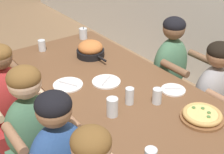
{
  "coord_description": "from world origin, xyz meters",
  "views": [
    {
      "loc": [
        1.69,
        -1.23,
        2.01
      ],
      "look_at": [
        0.0,
        0.0,
        0.83
      ],
      "focal_mm": 50.0,
      "sensor_mm": 36.0,
      "label": 1
    }
  ],
  "objects_px": {
    "drinking_glass_d": "(112,107)",
    "diner_near_midleft": "(11,116)",
    "skillet_bowl": "(90,50)",
    "drinking_glass_a": "(130,97)",
    "diner_far_midright": "(210,108)",
    "diner_far_center": "(169,81)",
    "drinking_glass_b": "(157,97)",
    "pizza_board_main": "(202,116)",
    "empty_plate_b": "(106,82)",
    "drinking_glass_e": "(42,46)",
    "cocktail_glass_blue": "(83,34)",
    "empty_plate_a": "(68,85)",
    "diner_near_center": "(34,145)",
    "empty_plate_c": "(173,90)"
  },
  "relations": [
    {
      "from": "drinking_glass_d",
      "to": "drinking_glass_e",
      "type": "bearing_deg",
      "value": 176.75
    },
    {
      "from": "drinking_glass_a",
      "to": "diner_near_center",
      "type": "bearing_deg",
      "value": -113.03
    },
    {
      "from": "cocktail_glass_blue",
      "to": "drinking_glass_e",
      "type": "distance_m",
      "value": 0.47
    },
    {
      "from": "drinking_glass_d",
      "to": "diner_far_midright",
      "type": "height_order",
      "value": "diner_far_midright"
    },
    {
      "from": "skillet_bowl",
      "to": "diner_far_center",
      "type": "distance_m",
      "value": 0.79
    },
    {
      "from": "empty_plate_a",
      "to": "drinking_glass_e",
      "type": "xyz_separation_m",
      "value": [
        -0.71,
        0.12,
        0.04
      ]
    },
    {
      "from": "drinking_glass_a",
      "to": "drinking_glass_e",
      "type": "xyz_separation_m",
      "value": [
        -1.17,
        -0.11,
        -0.01
      ]
    },
    {
      "from": "drinking_glass_e",
      "to": "diner_near_center",
      "type": "relative_size",
      "value": 0.09
    },
    {
      "from": "drinking_glass_d",
      "to": "diner_far_midright",
      "type": "bearing_deg",
      "value": 84.13
    },
    {
      "from": "pizza_board_main",
      "to": "empty_plate_c",
      "type": "distance_m",
      "value": 0.37
    },
    {
      "from": "diner_far_midright",
      "to": "drinking_glass_d",
      "type": "bearing_deg",
      "value": -5.87
    },
    {
      "from": "diner_far_center",
      "to": "diner_near_midleft",
      "type": "bearing_deg",
      "value": -15.4
    },
    {
      "from": "pizza_board_main",
      "to": "empty_plate_b",
      "type": "bearing_deg",
      "value": -163.05
    },
    {
      "from": "skillet_bowl",
      "to": "diner_far_center",
      "type": "xyz_separation_m",
      "value": [
        0.46,
        0.57,
        -0.31
      ]
    },
    {
      "from": "drinking_glass_d",
      "to": "drinking_glass_e",
      "type": "height_order",
      "value": "drinking_glass_d"
    },
    {
      "from": "cocktail_glass_blue",
      "to": "drinking_glass_a",
      "type": "relative_size",
      "value": 1.1
    },
    {
      "from": "pizza_board_main",
      "to": "drinking_glass_e",
      "type": "bearing_deg",
      "value": -166.79
    },
    {
      "from": "diner_far_center",
      "to": "diner_near_midleft",
      "type": "height_order",
      "value": "diner_far_center"
    },
    {
      "from": "drinking_glass_a",
      "to": "diner_far_center",
      "type": "relative_size",
      "value": 0.1
    },
    {
      "from": "empty_plate_c",
      "to": "cocktail_glass_blue",
      "type": "relative_size",
      "value": 1.36
    },
    {
      "from": "drinking_glass_b",
      "to": "diner_far_center",
      "type": "bearing_deg",
      "value": 126.79
    },
    {
      "from": "drinking_glass_b",
      "to": "drinking_glass_d",
      "type": "height_order",
      "value": "drinking_glass_d"
    },
    {
      "from": "empty_plate_b",
      "to": "diner_near_midleft",
      "type": "relative_size",
      "value": 0.2
    },
    {
      "from": "drinking_glass_a",
      "to": "diner_far_center",
      "type": "height_order",
      "value": "diner_far_center"
    },
    {
      "from": "diner_near_center",
      "to": "diner_far_center",
      "type": "distance_m",
      "value": 1.39
    },
    {
      "from": "skillet_bowl",
      "to": "drinking_glass_b",
      "type": "distance_m",
      "value": 0.91
    },
    {
      "from": "pizza_board_main",
      "to": "drinking_glass_d",
      "type": "height_order",
      "value": "drinking_glass_d"
    },
    {
      "from": "skillet_bowl",
      "to": "diner_near_midleft",
      "type": "distance_m",
      "value": 0.89
    },
    {
      "from": "drinking_glass_d",
      "to": "drinking_glass_e",
      "type": "xyz_separation_m",
      "value": [
        -1.22,
        0.07,
        -0.02
      ]
    },
    {
      "from": "pizza_board_main",
      "to": "diner_far_midright",
      "type": "relative_size",
      "value": 0.26
    },
    {
      "from": "empty_plate_c",
      "to": "drinking_glass_b",
      "type": "relative_size",
      "value": 1.62
    },
    {
      "from": "empty_plate_b",
      "to": "drinking_glass_a",
      "type": "bearing_deg",
      "value": -6.34
    },
    {
      "from": "empty_plate_b",
      "to": "empty_plate_c",
      "type": "height_order",
      "value": "same"
    },
    {
      "from": "empty_plate_c",
      "to": "drinking_glass_a",
      "type": "height_order",
      "value": "drinking_glass_a"
    },
    {
      "from": "skillet_bowl",
      "to": "drinking_glass_d",
      "type": "height_order",
      "value": "skillet_bowl"
    },
    {
      "from": "drinking_glass_e",
      "to": "diner_far_midright",
      "type": "height_order",
      "value": "diner_far_midright"
    },
    {
      "from": "empty_plate_c",
      "to": "diner_near_midleft",
      "type": "xyz_separation_m",
      "value": [
        -0.79,
        -0.99,
        -0.28
      ]
    },
    {
      "from": "drinking_glass_a",
      "to": "diner_near_midleft",
      "type": "bearing_deg",
      "value": -139.43
    },
    {
      "from": "pizza_board_main",
      "to": "skillet_bowl",
      "type": "bearing_deg",
      "value": -176.72
    },
    {
      "from": "empty_plate_a",
      "to": "cocktail_glass_blue",
      "type": "relative_size",
      "value": 1.71
    },
    {
      "from": "drinking_glass_d",
      "to": "diner_near_midleft",
      "type": "bearing_deg",
      "value": -149.9
    },
    {
      "from": "skillet_bowl",
      "to": "drinking_glass_a",
      "type": "height_order",
      "value": "skillet_bowl"
    },
    {
      "from": "empty_plate_b",
      "to": "drinking_glass_a",
      "type": "xyz_separation_m",
      "value": [
        0.33,
        -0.04,
        0.05
      ]
    },
    {
      "from": "pizza_board_main",
      "to": "empty_plate_c",
      "type": "height_order",
      "value": "pizza_board_main"
    },
    {
      "from": "empty_plate_a",
      "to": "drinking_glass_b",
      "type": "height_order",
      "value": "drinking_glass_b"
    },
    {
      "from": "drinking_glass_b",
      "to": "diner_near_center",
      "type": "xyz_separation_m",
      "value": [
        -0.37,
        -0.78,
        -0.3
      ]
    },
    {
      "from": "cocktail_glass_blue",
      "to": "diner_near_center",
      "type": "xyz_separation_m",
      "value": [
        0.94,
        -0.99,
        -0.29
      ]
    },
    {
      "from": "empty_plate_b",
      "to": "diner_far_midright",
      "type": "bearing_deg",
      "value": 57.1
    },
    {
      "from": "cocktail_glass_blue",
      "to": "drinking_glass_a",
      "type": "height_order",
      "value": "cocktail_glass_blue"
    },
    {
      "from": "empty_plate_b",
      "to": "drinking_glass_d",
      "type": "distance_m",
      "value": 0.44
    }
  ]
}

